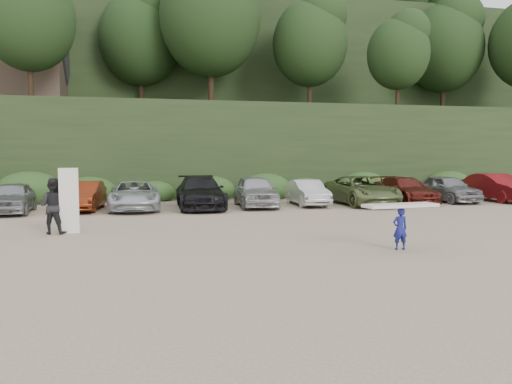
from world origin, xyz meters
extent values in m
plane|color=tan|center=(0.00, 0.00, 0.00)|extent=(120.00, 120.00, 0.00)
cube|color=black|center=(0.00, 22.00, 3.00)|extent=(80.00, 14.00, 6.00)
cube|color=black|center=(0.00, 40.00, 8.00)|extent=(90.00, 30.00, 16.00)
ellipsoid|color=black|center=(0.00, 22.00, 11.00)|extent=(66.00, 12.00, 10.00)
cube|color=#2B491E|center=(-0.55, 14.50, 0.60)|extent=(46.20, 2.00, 1.20)
cube|color=brown|center=(-12.00, 24.00, 8.00)|extent=(8.00, 6.00, 4.00)
imported|color=gray|center=(-8.54, 9.63, 0.73)|extent=(1.96, 4.36, 1.46)
imported|color=maroon|center=(-5.44, 10.10, 0.71)|extent=(1.85, 4.41, 1.42)
imported|color=#B0B3B7|center=(-3.06, 9.83, 0.72)|extent=(2.42, 5.19, 1.44)
imported|color=black|center=(0.17, 9.84, 0.81)|extent=(2.41, 5.63, 1.62)
imported|color=#A4A4A8|center=(3.06, 9.94, 0.82)|extent=(2.23, 4.92, 1.64)
imported|color=#BABABA|center=(5.91, 9.99, 0.68)|extent=(1.56, 4.18, 1.37)
imported|color=#5F6D3F|center=(8.85, 9.62, 0.78)|extent=(2.67, 5.64, 1.55)
imported|color=#591B14|center=(11.73, 10.14, 0.72)|extent=(2.17, 5.05, 1.45)
imported|color=gray|center=(14.45, 10.15, 0.77)|extent=(1.95, 4.59, 1.55)
imported|color=maroon|center=(17.47, 9.85, 0.80)|extent=(1.77, 4.88, 1.60)
imported|color=navy|center=(4.45, -2.47, 0.60)|extent=(0.45, 0.30, 1.20)
cube|color=silver|center=(4.45, -2.47, 1.27)|extent=(2.24, 0.83, 0.09)
imported|color=black|center=(-5.66, 2.77, 0.96)|extent=(1.08, 0.93, 1.92)
cube|color=silver|center=(-5.12, 2.63, 1.13)|extent=(0.66, 0.39, 2.26)
camera|label=1|loc=(-2.69, -15.25, 2.70)|focal=35.00mm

